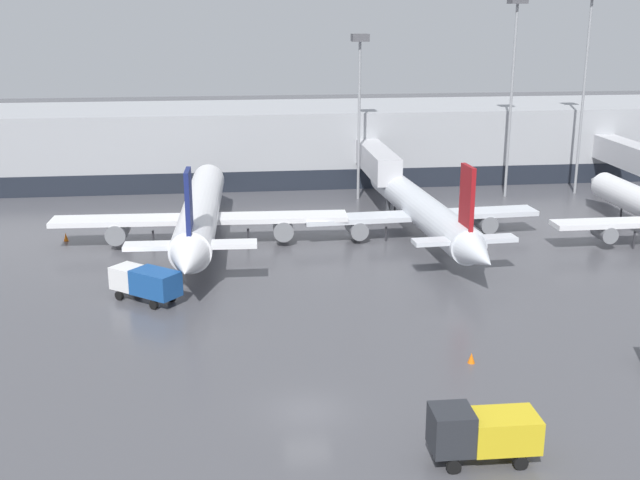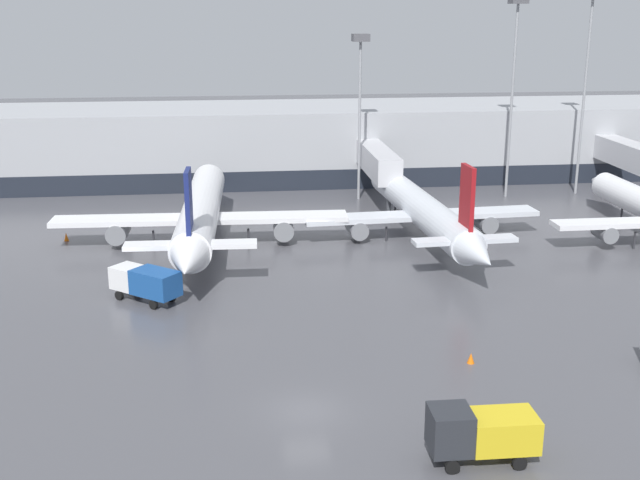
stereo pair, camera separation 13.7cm
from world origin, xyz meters
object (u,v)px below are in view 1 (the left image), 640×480
traffic_cone_0 (471,358)px  apron_light_mast_1 (360,70)px  parked_jet_4 (200,213)px  service_truck_0 (482,431)px  traffic_cone_1 (66,237)px  service_truck_2 (146,281)px  apron_light_mast_3 (515,45)px  apron_light_mast_0 (588,41)px  parked_jet_1 (422,210)px

traffic_cone_0 → apron_light_mast_1: apron_light_mast_1 is taller
parked_jet_4 → service_truck_0: size_ratio=6.86×
traffic_cone_1 → apron_light_mast_1: 35.70m
service_truck_2 → traffic_cone_1: 19.27m
traffic_cone_0 → traffic_cone_1: bearing=134.3°
parked_jet_4 → apron_light_mast_3: (34.30, 15.46, 14.03)m
parked_jet_4 → apron_light_mast_0: 48.10m
parked_jet_4 → service_truck_0: 41.01m
traffic_cone_1 → apron_light_mast_0: size_ratio=0.04×
parked_jet_1 → traffic_cone_0: bearing=169.2°
traffic_cone_0 → service_truck_2: bearing=147.4°
parked_jet_1 → service_truck_0: bearing=167.1°
parked_jet_4 → traffic_cone_0: (17.04, -27.73, -2.66)m
service_truck_2 → apron_light_mast_0: size_ratio=0.25×
parked_jet_1 → apron_light_mast_0: size_ratio=1.53×
parked_jet_4 → apron_light_mast_0: (42.98, 16.07, 14.41)m
parked_jet_1 → apron_light_mast_0: (22.36, 16.13, 14.72)m
apron_light_mast_1 → traffic_cone_0: bearing=-90.3°
parked_jet_1 → service_truck_0: 38.95m
service_truck_0 → traffic_cone_1: (-26.79, 41.05, -1.20)m
parked_jet_4 → service_truck_0: (14.19, -38.45, -1.39)m
service_truck_0 → traffic_cone_0: bearing=-104.1°
parked_jet_1 → service_truck_2: 28.29m
traffic_cone_0 → traffic_cone_1: 42.41m
service_truck_0 → traffic_cone_0: size_ratio=7.83×
parked_jet_4 → service_truck_0: bearing=-157.6°
traffic_cone_0 → service_truck_0: bearing=-104.9°
apron_light_mast_1 → apron_light_mast_0: bearing=-0.4°
apron_light_mast_0 → parked_jet_4: bearing=-159.5°
parked_jet_1 → parked_jet_4: 20.63m
parked_jet_1 → apron_light_mast_0: apron_light_mast_0 is taller
apron_light_mast_1 → apron_light_mast_3: 17.25m
service_truck_2 → traffic_cone_0: size_ratio=8.42×
traffic_cone_0 → apron_light_mast_0: (25.94, 43.80, 17.06)m
parked_jet_4 → service_truck_2: 14.98m
apron_light_mast_0 → parked_jet_1: bearing=-144.2°
service_truck_2 → apron_light_mast_3: 50.77m
apron_light_mast_3 → apron_light_mast_0: bearing=4.0°
parked_jet_1 → traffic_cone_1: (-33.23, 2.66, -2.27)m
parked_jet_4 → apron_light_mast_3: size_ratio=1.61×
apron_light_mast_0 → service_truck_2: bearing=-146.8°
traffic_cone_0 → apron_light_mast_1: size_ratio=0.04×
traffic_cone_0 → apron_light_mast_3: bearing=68.2°
service_truck_2 → apron_light_mast_1: 39.33m
traffic_cone_1 → apron_light_mast_1: bearing=24.5°
parked_jet_1 → parked_jet_4: (-20.62, 0.06, 0.32)m
parked_jet_1 → service_truck_0: (-6.43, -38.40, -1.08)m
traffic_cone_0 → apron_light_mast_3: apron_light_mast_3 is taller
parked_jet_1 → apron_light_mast_0: 31.25m
service_truck_2 → traffic_cone_0: bearing=-173.1°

